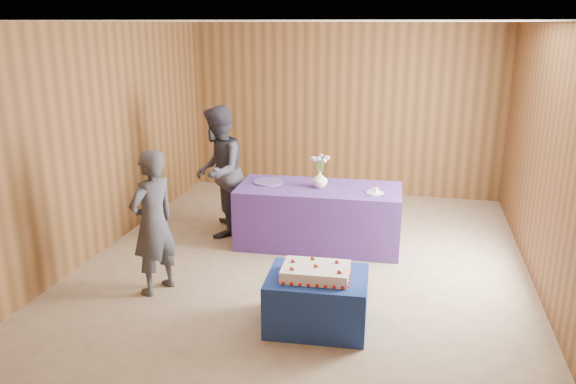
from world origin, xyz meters
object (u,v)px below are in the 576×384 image
(cake_table, at_px, (317,301))
(serving_table, at_px, (319,216))
(guest_left, at_px, (153,223))
(guest_right, at_px, (219,171))
(sheet_cake, at_px, (316,272))
(vase, at_px, (320,179))

(cake_table, relative_size, serving_table, 0.45)
(cake_table, bearing_deg, guest_left, 166.33)
(guest_left, height_order, guest_right, guest_right)
(serving_table, xyz_separation_m, guest_left, (-1.41, -1.65, 0.38))
(serving_table, distance_m, guest_right, 1.42)
(cake_table, height_order, guest_left, guest_left)
(guest_right, bearing_deg, sheet_cake, 28.90)
(sheet_cake, distance_m, vase, 2.05)
(cake_table, xyz_separation_m, vase, (-0.33, 1.96, 0.60))
(vase, bearing_deg, serving_table, 163.68)
(serving_table, relative_size, guest_right, 1.18)
(cake_table, xyz_separation_m, sheet_cake, (-0.01, -0.04, 0.30))
(serving_table, relative_size, sheet_cake, 3.11)
(guest_right, bearing_deg, cake_table, 29.58)
(guest_right, bearing_deg, vase, 76.63)
(guest_left, bearing_deg, sheet_cake, 100.58)
(cake_table, distance_m, vase, 2.08)
(guest_right, bearing_deg, guest_left, -12.05)
(sheet_cake, bearing_deg, guest_right, 125.45)
(cake_table, bearing_deg, guest_right, 125.73)
(cake_table, distance_m, guest_left, 1.85)
(cake_table, xyz_separation_m, guest_right, (-1.67, 2.05, 0.60))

